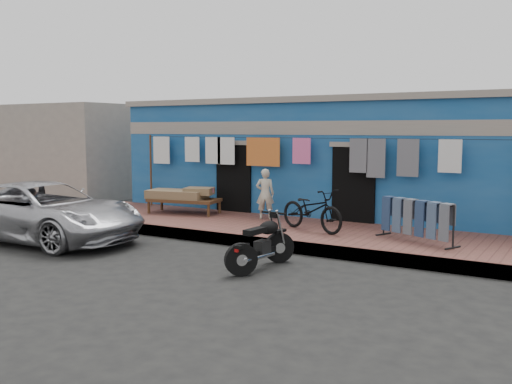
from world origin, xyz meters
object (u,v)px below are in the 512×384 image
charpoy (184,201)px  jeans_rack (417,220)px  bicycle (312,205)px  motorcycle (261,242)px  seated_person (265,194)px  car (43,211)px

charpoy → jeans_rack: bearing=-5.9°
bicycle → motorcycle: bicycle is taller
jeans_rack → seated_person: bearing=167.1°
bicycle → motorcycle: size_ratio=1.15×
charpoy → jeans_rack: (6.47, -0.66, 0.10)m
car → bicycle: bicycle is taller
charpoy → motorcycle: bearing=-37.6°
car → charpoy: (1.12, 3.69, -0.10)m
bicycle → jeans_rack: (2.34, -0.01, -0.14)m
motorcycle → car: bearing=-173.2°
seated_person → charpoy: (-2.38, -0.28, -0.30)m
charpoy → car: bearing=-106.8°
car → bicycle: size_ratio=2.71×
car → motorcycle: 5.54m
car → jeans_rack: car is taller
charpoy → bicycle: bearing=-9.0°
seated_person → bicycle: seated_person is taller
seated_person → motorcycle: size_ratio=0.82×
car → charpoy: size_ratio=2.28×
seated_person → bicycle: bearing=128.2°
motorcycle → charpoy: (-4.42, 3.40, 0.09)m
bicycle → jeans_rack: 2.35m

